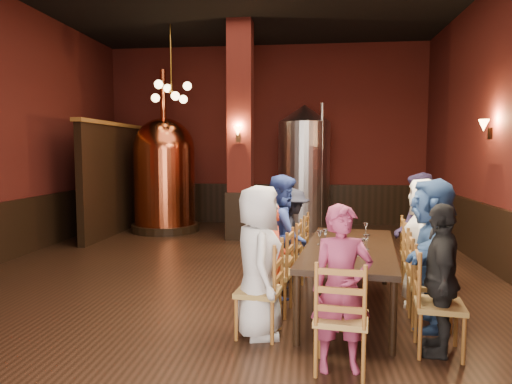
# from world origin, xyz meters

# --- Properties ---
(room) EXTENTS (10.00, 10.02, 4.50)m
(room) POSITION_xyz_m (0.00, 0.00, 2.25)
(room) COLOR black
(room) RESTS_ON ground
(wainscot_right) EXTENTS (0.08, 9.90, 1.00)m
(wainscot_right) POSITION_xyz_m (3.96, 0.00, 0.50)
(wainscot_right) COLOR black
(wainscot_right) RESTS_ON ground
(wainscot_back) EXTENTS (7.90, 0.08, 1.00)m
(wainscot_back) POSITION_xyz_m (0.00, 4.96, 0.50)
(wainscot_back) COLOR black
(wainscot_back) RESTS_ON ground
(column) EXTENTS (0.58, 0.58, 4.50)m
(column) POSITION_xyz_m (-0.30, 2.80, 2.25)
(column) COLOR #44130E
(column) RESTS_ON ground
(partition) EXTENTS (0.22, 3.50, 2.40)m
(partition) POSITION_xyz_m (-3.20, 3.20, 1.20)
(partition) COLOR black
(partition) RESTS_ON ground
(pendant_cluster) EXTENTS (0.90, 0.90, 1.70)m
(pendant_cluster) POSITION_xyz_m (-1.80, 2.90, 3.10)
(pendant_cluster) COLOR #A57226
(pendant_cluster) RESTS_ON room
(sconce_wall) EXTENTS (0.20, 0.20, 0.36)m
(sconce_wall) POSITION_xyz_m (3.90, 0.80, 2.20)
(sconce_wall) COLOR black
(sconce_wall) RESTS_ON room
(sconce_column) EXTENTS (0.20, 0.20, 0.36)m
(sconce_column) POSITION_xyz_m (-0.30, 2.50, 2.20)
(sconce_column) COLOR black
(sconce_column) RESTS_ON column
(dining_table) EXTENTS (1.31, 2.51, 0.75)m
(dining_table) POSITION_xyz_m (1.60, -1.35, 0.69)
(dining_table) COLOR black
(dining_table) RESTS_ON ground
(chair_0) EXTENTS (0.52, 0.52, 0.92)m
(chair_0) POSITION_xyz_m (0.63, -2.23, 0.46)
(chair_0) COLOR brown
(chair_0) RESTS_ON ground
(person_0) EXTENTS (0.61, 0.82, 1.52)m
(person_0) POSITION_xyz_m (0.63, -2.23, 0.76)
(person_0) COLOR silver
(person_0) RESTS_ON ground
(chair_1) EXTENTS (0.52, 0.52, 0.92)m
(chair_1) POSITION_xyz_m (0.71, -1.57, 0.46)
(chair_1) COLOR brown
(chair_1) RESTS_ON ground
(person_1) EXTENTS (0.34, 0.48, 1.27)m
(person_1) POSITION_xyz_m (0.71, -1.57, 0.64)
(person_1) COLOR red
(person_1) RESTS_ON ground
(chair_2) EXTENTS (0.52, 0.52, 0.92)m
(chair_2) POSITION_xyz_m (0.80, -0.91, 0.46)
(chair_2) COLOR brown
(chair_2) RESTS_ON ground
(person_2) EXTENTS (0.39, 0.76, 1.56)m
(person_2) POSITION_xyz_m (0.80, -0.91, 0.78)
(person_2) COLOR navy
(person_2) RESTS_ON ground
(chair_3) EXTENTS (0.52, 0.52, 0.92)m
(chair_3) POSITION_xyz_m (0.89, -0.25, 0.46)
(chair_3) COLOR brown
(chair_3) RESTS_ON ground
(person_3) EXTENTS (0.61, 0.92, 1.33)m
(person_3) POSITION_xyz_m (0.89, -0.25, 0.66)
(person_3) COLOR black
(person_3) RESTS_ON ground
(chair_4) EXTENTS (0.52, 0.52, 0.92)m
(chair_4) POSITION_xyz_m (2.31, -2.45, 0.46)
(chair_4) COLOR brown
(chair_4) RESTS_ON ground
(person_4) EXTENTS (0.51, 0.87, 1.39)m
(person_4) POSITION_xyz_m (2.31, -2.45, 0.69)
(person_4) COLOR black
(person_4) RESTS_ON ground
(chair_5) EXTENTS (0.52, 0.52, 0.92)m
(chair_5) POSITION_xyz_m (2.40, -1.79, 0.46)
(chair_5) COLOR brown
(chair_5) RESTS_ON ground
(person_5) EXTENTS (0.80, 1.53, 1.58)m
(person_5) POSITION_xyz_m (2.40, -1.79, 0.79)
(person_5) COLOR navy
(person_5) RESTS_ON ground
(chair_6) EXTENTS (0.52, 0.52, 0.92)m
(chair_6) POSITION_xyz_m (2.49, -1.14, 0.46)
(chair_6) COLOR brown
(chair_6) RESTS_ON ground
(person_6) EXTENTS (0.69, 0.86, 1.53)m
(person_6) POSITION_xyz_m (2.49, -1.14, 0.76)
(person_6) COLOR silver
(person_6) RESTS_ON ground
(chair_7) EXTENTS (0.52, 0.52, 0.92)m
(chair_7) POSITION_xyz_m (2.57, -0.47, 0.46)
(chair_7) COLOR brown
(chair_7) RESTS_ON ground
(person_7) EXTENTS (0.40, 0.78, 1.57)m
(person_7) POSITION_xyz_m (2.57, -0.47, 0.79)
(person_7) COLOR #201831
(person_7) RESTS_ON ground
(chair_8) EXTENTS (0.52, 0.52, 0.92)m
(chair_8) POSITION_xyz_m (1.40, -2.89, 0.46)
(chair_8) COLOR brown
(chair_8) RESTS_ON ground
(person_8) EXTENTS (0.56, 0.40, 1.42)m
(person_8) POSITION_xyz_m (1.40, -2.89, 0.71)
(person_8) COLOR #852C4D
(person_8) RESTS_ON ground
(copper_kettle) EXTENTS (1.63, 1.63, 3.68)m
(copper_kettle) POSITION_xyz_m (-2.18, 3.51, 1.34)
(copper_kettle) COLOR black
(copper_kettle) RESTS_ON ground
(steel_vessel) EXTENTS (1.36, 1.36, 2.93)m
(steel_vessel) POSITION_xyz_m (1.01, 4.24, 1.47)
(steel_vessel) COLOR #B2B2B7
(steel_vessel) RESTS_ON ground
(rose_vase) EXTENTS (0.19, 0.19, 0.33)m
(rose_vase) POSITION_xyz_m (1.60, -0.34, 0.97)
(rose_vase) COLOR white
(rose_vase) RESTS_ON dining_table
(wine_glass_0) EXTENTS (0.07, 0.07, 0.17)m
(wine_glass_0) POSITION_xyz_m (1.34, -2.15, 0.83)
(wine_glass_0) COLOR white
(wine_glass_0) RESTS_ON dining_table
(wine_glass_1) EXTENTS (0.07, 0.07, 0.17)m
(wine_glass_1) POSITION_xyz_m (1.66, -1.84, 0.83)
(wine_glass_1) COLOR white
(wine_glass_1) RESTS_ON dining_table
(wine_glass_2) EXTENTS (0.07, 0.07, 0.17)m
(wine_glass_2) POSITION_xyz_m (1.70, -1.75, 0.83)
(wine_glass_2) COLOR white
(wine_glass_2) RESTS_ON dining_table
(wine_glass_3) EXTENTS (0.07, 0.07, 0.17)m
(wine_glass_3) POSITION_xyz_m (1.86, -0.67, 0.83)
(wine_glass_3) COLOR white
(wine_glass_3) RESTS_ON dining_table
(wine_glass_4) EXTENTS (0.07, 0.07, 0.17)m
(wine_glass_4) POSITION_xyz_m (1.25, -1.32, 0.83)
(wine_glass_4) COLOR white
(wine_glass_4) RESTS_ON dining_table
(wine_glass_5) EXTENTS (0.07, 0.07, 0.17)m
(wine_glass_5) POSITION_xyz_m (1.40, -1.99, 0.83)
(wine_glass_5) COLOR white
(wine_glass_5) RESTS_ON dining_table
(wine_glass_6) EXTENTS (0.07, 0.07, 0.17)m
(wine_glass_6) POSITION_xyz_m (1.50, -1.28, 0.83)
(wine_glass_6) COLOR white
(wine_glass_6) RESTS_ON dining_table
(wine_glass_7) EXTENTS (0.07, 0.07, 0.17)m
(wine_glass_7) POSITION_xyz_m (1.60, -1.78, 0.83)
(wine_glass_7) COLOR white
(wine_glass_7) RESTS_ON dining_table
(wine_glass_8) EXTENTS (0.07, 0.07, 0.17)m
(wine_glass_8) POSITION_xyz_m (1.77, -1.51, 0.83)
(wine_glass_8) COLOR white
(wine_glass_8) RESTS_ON dining_table
(wine_glass_9) EXTENTS (0.07, 0.07, 0.17)m
(wine_glass_9) POSITION_xyz_m (1.32, -1.21, 0.83)
(wine_glass_9) COLOR white
(wine_glass_9) RESTS_ON dining_table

